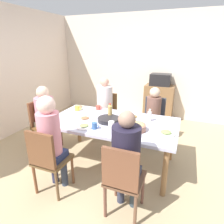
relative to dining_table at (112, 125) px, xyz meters
name	(u,v)px	position (x,y,z in m)	size (l,w,h in m)	color
ground_plane	(112,162)	(0.00, 0.00, -0.66)	(5.87, 5.87, 0.00)	tan
wall_back	(148,67)	(0.00, 2.51, 0.64)	(5.03, 0.12, 2.60)	beige
dining_table	(112,125)	(0.00, 0.00, 0.00)	(1.95, 1.07, 0.73)	silver
chair_0	(153,118)	(0.49, 0.92, -0.15)	(0.40, 0.40, 0.90)	navy
person_0	(153,112)	(0.49, 0.82, 0.01)	(0.30, 0.30, 1.13)	#313853
chair_1	(106,112)	(-0.49, 0.92, -0.15)	(0.40, 0.40, 0.90)	brown
person_1	(105,103)	(-0.49, 0.83, 0.08)	(0.31, 0.31, 1.24)	#473849
chair_2	(48,158)	(-0.49, -0.92, -0.15)	(0.40, 0.40, 0.90)	brown
person_2	(51,137)	(-0.49, -0.83, 0.10)	(0.30, 0.30, 1.28)	#272A48
chair_3	(123,178)	(0.49, -0.92, -0.15)	(0.40, 0.40, 0.90)	brown
person_3	(126,155)	(0.49, -0.83, 0.07)	(0.30, 0.30, 1.23)	#303346
chair_4	(43,122)	(-1.36, 0.00, -0.15)	(0.40, 0.40, 0.90)	brown
person_4	(45,112)	(-1.27, 0.00, 0.06)	(0.33, 0.33, 1.18)	#524C3E
plate_0	(85,119)	(-0.42, -0.09, 0.08)	(0.23, 0.23, 0.04)	silver
plate_1	(133,117)	(0.27, 0.26, 0.08)	(0.22, 0.22, 0.04)	white
plate_2	(84,126)	(-0.29, -0.35, 0.08)	(0.23, 0.23, 0.04)	silver
plate_3	(166,133)	(0.82, -0.14, 0.08)	(0.25, 0.25, 0.04)	beige
plate_4	(79,107)	(-0.81, 0.38, 0.08)	(0.23, 0.23, 0.04)	beige
bowl_0	(136,127)	(0.42, -0.18, 0.12)	(0.27, 0.27, 0.11)	#98624C
serving_pan	(109,120)	(-0.04, -0.02, 0.10)	(0.52, 0.34, 0.06)	black
cup_0	(77,108)	(-0.76, 0.24, 0.11)	(0.12, 0.09, 0.09)	yellow
cup_1	(111,125)	(0.09, -0.23, 0.12)	(0.12, 0.08, 0.10)	white
cup_2	(98,108)	(-0.44, 0.43, 0.11)	(0.12, 0.08, 0.08)	#C24738
cup_3	(95,126)	(-0.12, -0.35, 0.12)	(0.11, 0.07, 0.09)	#355C94
bottle_0	(149,116)	(0.53, 0.21, 0.16)	(0.06, 0.06, 0.19)	silver
bottle_1	(110,111)	(-0.08, 0.11, 0.19)	(0.07, 0.07, 0.24)	tan
side_cabinet	(158,103)	(0.39, 2.21, -0.21)	(0.70, 0.44, 0.90)	brown
microwave	(160,80)	(0.39, 2.21, 0.38)	(0.48, 0.36, 0.28)	black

